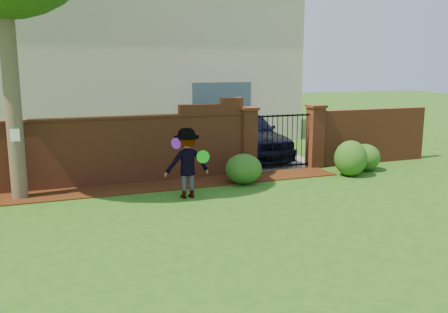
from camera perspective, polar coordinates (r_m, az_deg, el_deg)
name	(u,v)px	position (r m, az deg, el deg)	size (l,w,h in m)	color
ground	(216,225)	(9.31, -0.92, -8.19)	(80.00, 80.00, 0.01)	#245314
mulch_bed	(135,188)	(12.17, -10.54, -3.71)	(11.10, 1.08, 0.03)	#321709
brick_wall	(87,150)	(12.50, -16.01, 0.70)	(8.70, 0.31, 2.16)	brown
brick_wall_return	(370,136)	(15.73, 17.02, 2.36)	(4.00, 0.25, 1.70)	brown
pillar_left	(248,140)	(13.57, 2.85, 2.00)	(0.50, 0.50, 1.88)	brown
pillar_right	(315,136)	(14.59, 10.80, 2.43)	(0.50, 0.50, 1.88)	brown
iron_gate	(282,141)	(14.06, 6.96, 1.82)	(1.78, 0.03, 1.60)	black
driveway	(232,148)	(17.79, 0.91, 0.99)	(3.20, 8.00, 0.01)	gray
house	(141,62)	(20.67, -9.85, 10.99)	(12.40, 6.40, 6.30)	beige
car	(246,135)	(15.75, 2.69, 2.62)	(1.88, 4.67, 1.59)	black
paper_notice	(15,135)	(11.61, -23.65, 2.34)	(0.20, 0.01, 0.28)	white
shrub_left	(244,169)	(12.40, 2.35, -1.49)	(0.96, 0.96, 0.78)	#174E17
shrub_middle	(351,158)	(13.72, 14.86, -0.20)	(0.90, 0.90, 0.99)	#174E17
shrub_right	(365,157)	(14.57, 16.44, -0.08)	(0.88, 0.88, 0.78)	#174E17
man	(187,163)	(11.03, -4.43, -0.81)	(1.05, 0.60, 1.63)	gray
frisbee_purple	(176,143)	(10.69, -5.73, 1.56)	(0.25, 0.25, 0.02)	purple
frisbee_green	(203,157)	(10.90, -2.52, -0.03)	(0.30, 0.30, 0.03)	#19BC1A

